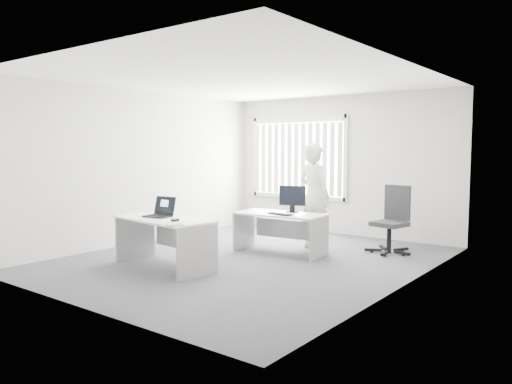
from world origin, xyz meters
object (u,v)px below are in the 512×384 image
Objects in this scene: office_chair at (391,232)px; monitor at (292,199)px; person at (314,196)px; laptop at (157,207)px; desk_far at (280,224)px; desk_near at (164,232)px.

office_chair reaches higher than monitor.
office_chair is at bearing -142.39° from person.
office_chair is at bearing 14.78° from monitor.
monitor is (1.04, 2.05, 0.02)m from laptop.
monitor is at bearing -133.84° from office_chair.
monitor is (0.11, 0.21, 0.41)m from desk_far.
person is at bearing 65.91° from desk_far.
monitor is at bearing 74.47° from desk_near.
desk_far is (0.78, 1.85, -0.04)m from desk_near.
monitor reaches higher than desk_near.
laptop is (-2.39, -3.00, 0.53)m from office_chair.
desk_near is 0.39m from laptop.
desk_far is at bearing -137.57° from monitor.
laptop is (-1.18, -2.53, -0.04)m from person.
desk_far is 0.47m from monitor.
desk_near is 4.43× the size of laptop.
office_chair is (2.23, 3.01, -0.18)m from desk_near.
desk_near is at bearing -10.64° from laptop.
laptop is at bearing -117.54° from office_chair.
desk_near is 3.78× the size of monitor.
person is at bearing -147.92° from office_chair.
person reaches higher than desk_near.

